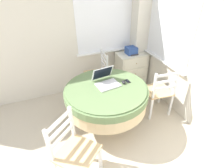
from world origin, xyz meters
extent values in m
cube|color=beige|center=(0.00, 2.77, 1.27)|extent=(4.40, 0.06, 2.55)
cube|color=white|center=(1.37, 2.74, 1.49)|extent=(1.10, 0.01, 1.42)
cube|color=white|center=(1.37, 2.71, 0.77)|extent=(1.18, 0.07, 0.02)
cube|color=white|center=(2.19, 1.91, 1.49)|extent=(0.01, 1.10, 1.42)
cube|color=white|center=(2.16, 1.91, 0.77)|extent=(0.07, 1.18, 0.02)
cube|color=beige|center=(2.06, 2.60, 1.27)|extent=(0.28, 0.28, 2.55)
cylinder|color=#4C3D2D|center=(0.93, 1.53, 0.01)|extent=(0.36, 0.36, 0.03)
cylinder|color=#4C3D2D|center=(0.93, 1.53, 0.37)|extent=(0.11, 0.11, 0.68)
cylinder|color=#CCB284|center=(0.93, 1.53, 0.56)|extent=(1.19, 1.19, 0.30)
cylinder|color=#607A4C|center=(0.93, 1.53, 0.66)|extent=(1.22, 1.22, 0.11)
cylinder|color=#607A4C|center=(0.93, 1.53, 0.72)|extent=(1.16, 1.16, 0.02)
cube|color=silver|center=(0.97, 1.57, 0.74)|extent=(0.35, 0.28, 0.02)
cube|color=silver|center=(0.97, 1.59, 0.75)|extent=(0.30, 0.18, 0.00)
cube|color=silver|center=(0.95, 1.74, 0.85)|extent=(0.34, 0.15, 0.22)
cube|color=black|center=(0.95, 1.73, 0.86)|extent=(0.30, 0.13, 0.19)
ellipsoid|color=black|center=(1.20, 1.53, 0.75)|extent=(0.05, 0.08, 0.04)
cube|color=black|center=(1.28, 1.56, 0.73)|extent=(0.06, 0.11, 0.01)
cube|color=black|center=(1.28, 1.56, 0.74)|extent=(0.05, 0.08, 0.00)
cube|color=tan|center=(1.05, 2.44, 0.44)|extent=(0.45, 0.45, 0.02)
cube|color=white|center=(0.89, 2.64, 0.21)|extent=(0.04, 0.04, 0.43)
cube|color=white|center=(0.86, 2.27, 0.21)|extent=(0.04, 0.04, 0.43)
cube|color=white|center=(1.25, 2.61, 0.21)|extent=(0.04, 0.04, 0.43)
cube|color=white|center=(1.22, 2.25, 0.21)|extent=(0.04, 0.04, 0.43)
cube|color=white|center=(1.25, 2.61, 0.67)|extent=(0.03, 0.03, 0.44)
cube|color=white|center=(1.22, 2.25, 0.67)|extent=(0.03, 0.03, 0.44)
cube|color=white|center=(1.23, 2.43, 0.83)|extent=(0.05, 0.37, 0.04)
cube|color=white|center=(1.23, 2.43, 0.72)|extent=(0.05, 0.37, 0.04)
cube|color=white|center=(1.23, 2.43, 0.61)|extent=(0.05, 0.37, 0.04)
cube|color=tan|center=(1.85, 1.53, 0.44)|extent=(0.46, 0.46, 0.02)
cube|color=white|center=(2.05, 1.69, 0.21)|extent=(0.04, 0.04, 0.43)
cube|color=white|center=(1.68, 1.73, 0.21)|extent=(0.04, 0.04, 0.43)
cube|color=white|center=(2.01, 1.33, 0.21)|extent=(0.04, 0.04, 0.43)
cube|color=white|center=(1.64, 1.37, 0.21)|extent=(0.04, 0.04, 0.43)
cube|color=white|center=(2.01, 1.33, 0.67)|extent=(0.04, 0.04, 0.44)
cube|color=white|center=(1.64, 1.37, 0.67)|extent=(0.04, 0.04, 0.44)
cube|color=white|center=(1.83, 1.35, 0.83)|extent=(0.37, 0.06, 0.04)
cube|color=white|center=(1.83, 1.35, 0.72)|extent=(0.37, 0.06, 0.04)
cube|color=white|center=(1.83, 1.35, 0.61)|extent=(0.37, 0.06, 0.04)
cube|color=tan|center=(0.32, 0.85, 0.44)|extent=(0.59, 0.59, 0.02)
cube|color=white|center=(0.58, 0.84, 0.21)|extent=(0.05, 0.05, 0.43)
cube|color=white|center=(0.34, 1.11, 0.21)|extent=(0.05, 0.05, 0.43)
cube|color=white|center=(0.06, 0.86, 0.67)|extent=(0.05, 0.05, 0.44)
cube|color=white|center=(0.34, 1.11, 0.67)|extent=(0.05, 0.05, 0.44)
cube|color=white|center=(0.20, 0.99, 0.83)|extent=(0.29, 0.26, 0.04)
cube|color=white|center=(0.20, 0.99, 0.72)|extent=(0.29, 0.26, 0.04)
cube|color=white|center=(0.20, 0.99, 0.61)|extent=(0.29, 0.26, 0.04)
cube|color=silver|center=(1.86, 2.50, 0.36)|extent=(0.59, 0.40, 0.71)
cube|color=silver|center=(1.86, 2.50, 0.72)|extent=(0.62, 0.42, 0.02)
cube|color=white|center=(1.86, 2.30, 0.59)|extent=(0.52, 0.01, 0.20)
sphere|color=olive|center=(1.86, 2.29, 0.59)|extent=(0.02, 0.02, 0.02)
cube|color=white|center=(1.86, 2.30, 0.36)|extent=(0.52, 0.01, 0.20)
sphere|color=olive|center=(1.86, 2.29, 0.36)|extent=(0.02, 0.02, 0.02)
cube|color=white|center=(1.86, 2.30, 0.12)|extent=(0.52, 0.01, 0.20)
sphere|color=olive|center=(1.86, 2.29, 0.12)|extent=(0.02, 0.02, 0.02)
cube|color=#2D4C93|center=(1.83, 2.49, 0.80)|extent=(0.20, 0.20, 0.14)
cube|color=#3F3F44|center=(1.85, 2.46, 0.74)|extent=(0.17, 0.20, 0.02)
camera|label=1|loc=(0.21, -0.42, 2.12)|focal=28.00mm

